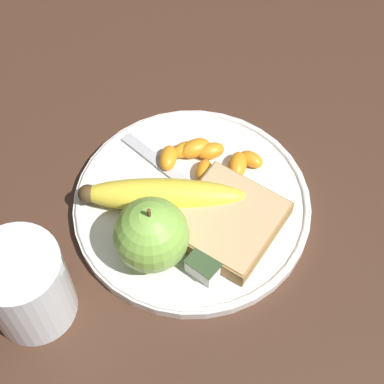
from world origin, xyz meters
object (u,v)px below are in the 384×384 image
at_px(bread_slice, 227,222).
at_px(apple, 151,235).
at_px(plate, 192,204).
at_px(fork, 200,195).
at_px(juice_glass, 27,288).
at_px(jam_packet, 208,261).
at_px(banana, 162,196).

bearing_deg(bread_slice, apple, 149.92).
xyz_separation_m(plate, fork, (0.01, -0.00, 0.01)).
xyz_separation_m(juice_glass, jam_packet, (0.13, -0.11, -0.02)).
xyz_separation_m(apple, banana, (0.05, 0.03, -0.02)).
relative_size(banana, fork, 0.83).
distance_m(plate, apple, 0.08).
relative_size(bread_slice, jam_packet, 2.80).
bearing_deg(plate, juice_glass, 165.01).
bearing_deg(bread_slice, banana, 106.32).
xyz_separation_m(bread_slice, jam_packet, (-0.05, -0.01, -0.00)).
distance_m(apple, banana, 0.06).
relative_size(juice_glass, bread_slice, 0.89).
xyz_separation_m(banana, bread_slice, (0.02, -0.07, -0.01)).
bearing_deg(apple, banana, 30.08).
distance_m(apple, fork, 0.09).
height_order(apple, banana, apple).
relative_size(plate, apple, 3.02).
bearing_deg(banana, juice_glass, 170.57).
distance_m(banana, fork, 0.04).
distance_m(bread_slice, jam_packet, 0.05).
bearing_deg(bread_slice, fork, 74.48).
distance_m(plate, bread_slice, 0.05).
height_order(plate, apple, apple).
bearing_deg(juice_glass, fork, -14.50).
distance_m(juice_glass, jam_packet, 0.17).
bearing_deg(juice_glass, banana, -9.43).
relative_size(apple, banana, 0.52).
xyz_separation_m(fork, jam_packet, (-0.06, -0.06, 0.01)).
xyz_separation_m(apple, jam_packet, (0.02, -0.05, -0.03)).
bearing_deg(apple, bread_slice, -30.08).
bearing_deg(juice_glass, jam_packet, -38.73).
bearing_deg(bread_slice, jam_packet, -165.62).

